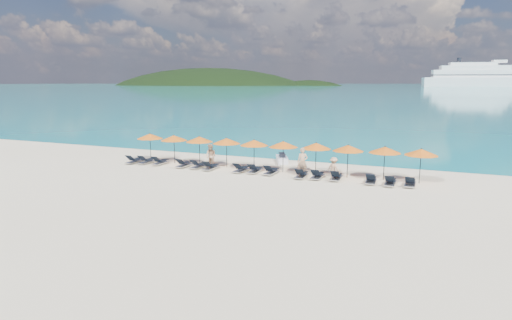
% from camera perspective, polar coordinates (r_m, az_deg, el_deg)
% --- Properties ---
extents(ground, '(1400.00, 1400.00, 0.00)m').
position_cam_1_polar(ground, '(26.29, -2.50, -3.68)').
color(ground, beige).
extents(sea, '(1600.00, 1300.00, 0.01)m').
position_cam_1_polar(sea, '(683.23, 21.77, 9.22)').
color(sea, '#1FA9B2').
rests_on(sea, ground).
extents(headland_main, '(374.00, 242.00, 126.50)m').
position_cam_1_polar(headland_main, '(644.70, -6.54, 6.48)').
color(headland_main, black).
rests_on(headland_main, ground).
extents(headland_small, '(162.00, 126.00, 85.50)m').
position_cam_1_polar(headland_small, '(606.28, 7.00, 6.50)').
color(headland_small, black).
rests_on(headland_small, ground).
extents(cruise_ship, '(138.75, 44.39, 38.15)m').
position_cam_1_polar(cruise_ship, '(548.07, 28.68, 9.60)').
color(cruise_ship, white).
rests_on(cruise_ship, ground).
extents(jetski, '(1.59, 2.24, 0.75)m').
position_cam_1_polar(jetski, '(34.17, 3.49, 0.15)').
color(jetski, white).
rests_on(jetski, ground).
extents(beachgoer_a, '(0.76, 0.54, 1.96)m').
position_cam_1_polar(beachgoer_a, '(29.36, 6.22, -0.27)').
color(beachgoer_a, tan).
rests_on(beachgoer_a, ground).
extents(beachgoer_b, '(0.93, 0.61, 1.80)m').
position_cam_1_polar(beachgoer_b, '(32.11, -6.04, 0.52)').
color(beachgoer_b, tan).
rests_on(beachgoer_b, ground).
extents(beachgoer_c, '(1.07, 0.84, 1.50)m').
position_cam_1_polar(beachgoer_c, '(28.64, 10.31, -1.11)').
color(beachgoer_c, tan).
rests_on(beachgoer_c, ground).
extents(umbrella_0, '(2.10, 2.10, 2.28)m').
position_cam_1_polar(umbrella_0, '(35.77, -13.96, 3.10)').
color(umbrella_0, black).
rests_on(umbrella_0, ground).
extents(umbrella_1, '(2.10, 2.10, 2.28)m').
position_cam_1_polar(umbrella_1, '(34.25, -10.89, 2.90)').
color(umbrella_1, black).
rests_on(umbrella_1, ground).
extents(umbrella_2, '(2.10, 2.10, 2.28)m').
position_cam_1_polar(umbrella_2, '(33.16, -7.58, 2.76)').
color(umbrella_2, black).
rests_on(umbrella_2, ground).
extents(umbrella_3, '(2.10, 2.10, 2.28)m').
position_cam_1_polar(umbrella_3, '(32.04, -3.96, 2.55)').
color(umbrella_3, black).
rests_on(umbrella_3, ground).
extents(umbrella_4, '(2.10, 2.10, 2.28)m').
position_cam_1_polar(umbrella_4, '(31.05, -0.26, 2.32)').
color(umbrella_4, black).
rests_on(umbrella_4, ground).
extents(umbrella_5, '(2.10, 2.10, 2.28)m').
position_cam_1_polar(umbrella_5, '(30.33, 3.65, 2.11)').
color(umbrella_5, black).
rests_on(umbrella_5, ground).
extents(umbrella_6, '(2.10, 2.10, 2.28)m').
position_cam_1_polar(umbrella_6, '(29.83, 8.03, 1.88)').
color(umbrella_6, black).
rests_on(umbrella_6, ground).
extents(umbrella_7, '(2.10, 2.10, 2.28)m').
position_cam_1_polar(umbrella_7, '(29.19, 12.18, 1.56)').
color(umbrella_7, black).
rests_on(umbrella_7, ground).
extents(umbrella_8, '(2.10, 2.10, 2.28)m').
position_cam_1_polar(umbrella_8, '(29.06, 16.81, 1.31)').
color(umbrella_8, black).
rests_on(umbrella_8, ground).
extents(umbrella_9, '(2.10, 2.10, 2.28)m').
position_cam_1_polar(umbrella_9, '(28.84, 21.17, 0.98)').
color(umbrella_9, black).
rests_on(umbrella_9, ground).
extents(lounger_0, '(0.66, 1.72, 0.66)m').
position_cam_1_polar(lounger_0, '(35.20, -15.93, -0.05)').
color(lounger_0, silver).
rests_on(lounger_0, ground).
extents(lounger_1, '(0.65, 1.71, 0.66)m').
position_cam_1_polar(lounger_1, '(34.77, -14.39, -0.10)').
color(lounger_1, silver).
rests_on(lounger_1, ground).
extents(lounger_2, '(0.63, 1.71, 0.66)m').
position_cam_1_polar(lounger_2, '(34.09, -12.68, -0.23)').
color(lounger_2, silver).
rests_on(lounger_2, ground).
extents(lounger_3, '(0.63, 1.70, 0.66)m').
position_cam_1_polar(lounger_3, '(32.77, -9.58, -0.55)').
color(lounger_3, silver).
rests_on(lounger_3, ground).
extents(lounger_4, '(0.78, 1.75, 0.66)m').
position_cam_1_polar(lounger_4, '(32.16, -7.64, -0.71)').
color(lounger_4, silver).
rests_on(lounger_4, ground).
extents(lounger_5, '(0.65, 1.71, 0.66)m').
position_cam_1_polar(lounger_5, '(31.54, -6.07, -0.89)').
color(lounger_5, silver).
rests_on(lounger_5, ground).
extents(lounger_6, '(0.73, 1.74, 0.66)m').
position_cam_1_polar(lounger_6, '(30.59, -1.99, -1.20)').
color(lounger_6, silver).
rests_on(lounger_6, ground).
extents(lounger_7, '(0.65, 1.71, 0.66)m').
position_cam_1_polar(lounger_7, '(30.34, -0.13, -1.29)').
color(lounger_7, silver).
rests_on(lounger_7, ground).
extents(lounger_8, '(0.68, 1.72, 0.66)m').
position_cam_1_polar(lounger_8, '(29.85, 2.02, -1.49)').
color(lounger_8, silver).
rests_on(lounger_8, ground).
extents(lounger_9, '(0.66, 1.71, 0.66)m').
position_cam_1_polar(lounger_9, '(28.90, 6.08, -1.95)').
color(lounger_9, silver).
rests_on(lounger_9, ground).
extents(lounger_10, '(0.64, 1.71, 0.66)m').
position_cam_1_polar(lounger_10, '(28.80, 8.18, -2.04)').
color(lounger_10, silver).
rests_on(lounger_10, ground).
extents(lounger_11, '(0.69, 1.73, 0.66)m').
position_cam_1_polar(lounger_11, '(28.63, 10.65, -2.19)').
color(lounger_11, silver).
rests_on(lounger_11, ground).
extents(lounger_12, '(0.71, 1.73, 0.66)m').
position_cam_1_polar(lounger_12, '(28.18, 15.07, -2.57)').
color(lounger_12, silver).
rests_on(lounger_12, ground).
extents(lounger_13, '(0.65, 1.71, 0.66)m').
position_cam_1_polar(lounger_13, '(27.99, 17.47, -2.79)').
color(lounger_13, silver).
rests_on(lounger_13, ground).
extents(lounger_14, '(0.64, 1.71, 0.66)m').
position_cam_1_polar(lounger_14, '(28.13, 19.86, -2.87)').
color(lounger_14, silver).
rests_on(lounger_14, ground).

